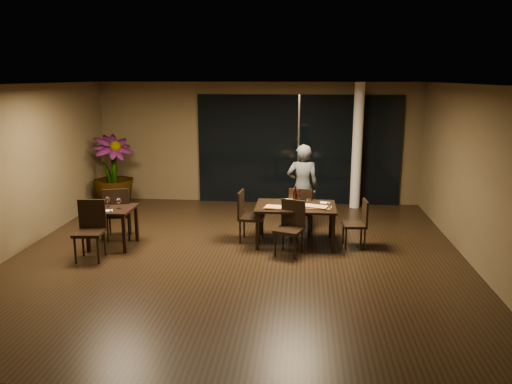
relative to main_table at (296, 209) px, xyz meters
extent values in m
plane|color=black|center=(-1.00, -0.80, -0.68)|extent=(8.00, 8.00, 0.00)
cube|color=brown|center=(-1.00, 3.25, 0.82)|extent=(8.00, 0.10, 3.00)
cube|color=brown|center=(-1.00, -4.85, 0.82)|extent=(8.00, 0.10, 3.00)
cube|color=brown|center=(-5.05, -0.80, 0.82)|extent=(0.10, 8.00, 3.00)
cube|color=brown|center=(3.05, -0.80, 0.82)|extent=(0.10, 8.00, 3.00)
cube|color=silver|center=(-1.00, -0.80, 2.34)|extent=(8.00, 8.00, 0.04)
cube|color=black|center=(0.00, 3.16, 0.67)|extent=(5.00, 0.06, 2.70)
cylinder|color=silver|center=(1.40, 2.85, 0.82)|extent=(0.24, 0.24, 3.00)
cube|color=black|center=(0.00, 0.00, 0.05)|extent=(1.50, 1.00, 0.04)
cube|color=black|center=(-0.69, -0.44, -0.32)|extent=(0.06, 0.06, 0.71)
cube|color=black|center=(0.69, -0.44, -0.32)|extent=(0.06, 0.06, 0.71)
cube|color=black|center=(-0.69, 0.44, -0.32)|extent=(0.06, 0.06, 0.71)
cube|color=black|center=(0.69, 0.44, -0.32)|extent=(0.06, 0.06, 0.71)
cube|color=black|center=(-3.40, -0.50, 0.05)|extent=(0.80, 0.80, 0.04)
cube|color=black|center=(-3.74, -0.84, -0.32)|extent=(0.06, 0.06, 0.71)
cube|color=black|center=(-3.06, -0.84, -0.32)|extent=(0.06, 0.06, 0.71)
cube|color=black|center=(-3.74, -0.16, -0.32)|extent=(0.06, 0.06, 0.71)
cube|color=black|center=(-3.06, -0.16, -0.32)|extent=(0.06, 0.06, 0.71)
cube|color=black|center=(0.11, 0.62, -0.21)|extent=(0.52, 0.52, 0.05)
cylinder|color=black|center=(0.33, 0.77, -0.44)|extent=(0.04, 0.04, 0.46)
cylinder|color=black|center=(-0.04, 0.84, -0.44)|extent=(0.04, 0.04, 0.46)
cylinder|color=black|center=(0.27, 0.41, -0.44)|extent=(0.04, 0.04, 0.46)
cylinder|color=black|center=(-0.10, 0.47, -0.44)|extent=(0.04, 0.04, 0.46)
cube|color=black|center=(0.08, 0.42, 0.05)|extent=(0.45, 0.11, 0.51)
cube|color=black|center=(-0.11, -0.66, -0.21)|extent=(0.58, 0.58, 0.05)
cylinder|color=black|center=(-0.34, -0.77, -0.44)|extent=(0.04, 0.04, 0.46)
cylinder|color=black|center=(0.01, -0.89, -0.44)|extent=(0.04, 0.04, 0.46)
cylinder|color=black|center=(-0.22, -0.42, -0.44)|extent=(0.04, 0.04, 0.46)
cylinder|color=black|center=(0.13, -0.54, -0.44)|extent=(0.04, 0.04, 0.46)
cube|color=black|center=(-0.04, -0.46, 0.04)|extent=(0.44, 0.19, 0.51)
cube|color=black|center=(-0.85, 0.06, -0.21)|extent=(0.50, 0.50, 0.05)
cylinder|color=black|center=(-0.68, -0.15, -0.44)|extent=(0.04, 0.04, 0.47)
cylinder|color=black|center=(-0.65, 0.23, -0.44)|extent=(0.04, 0.04, 0.47)
cylinder|color=black|center=(-1.05, -0.11, -0.44)|extent=(0.04, 0.04, 0.47)
cylinder|color=black|center=(-1.02, 0.26, -0.44)|extent=(0.04, 0.04, 0.47)
cube|color=black|center=(-1.06, 0.08, 0.05)|extent=(0.08, 0.46, 0.52)
cube|color=black|center=(1.10, -0.10, -0.25)|extent=(0.45, 0.45, 0.05)
cylinder|color=black|center=(0.91, 0.06, -0.46)|extent=(0.03, 0.03, 0.43)
cylinder|color=black|center=(0.94, -0.29, -0.46)|extent=(0.03, 0.03, 0.43)
cylinder|color=black|center=(1.25, 0.08, -0.46)|extent=(0.03, 0.03, 0.43)
cylinder|color=black|center=(1.28, -0.26, -0.46)|extent=(0.03, 0.03, 0.43)
cube|color=black|center=(1.29, -0.09, -0.01)|extent=(0.07, 0.42, 0.48)
cube|color=black|center=(-3.46, -0.03, -0.18)|extent=(0.60, 0.60, 0.06)
cylinder|color=black|center=(-3.32, 0.22, -0.43)|extent=(0.04, 0.04, 0.50)
cylinder|color=black|center=(-3.71, 0.11, -0.43)|extent=(0.04, 0.04, 0.50)
cylinder|color=black|center=(-3.22, -0.17, -0.43)|extent=(0.04, 0.04, 0.50)
cylinder|color=black|center=(-3.60, -0.27, -0.43)|extent=(0.04, 0.04, 0.50)
cube|color=black|center=(-3.40, -0.24, 0.10)|extent=(0.48, 0.17, 0.55)
cube|color=black|center=(-3.54, -1.22, -0.19)|extent=(0.52, 0.52, 0.05)
cylinder|color=black|center=(-3.71, -1.43, -0.43)|extent=(0.04, 0.04, 0.49)
cylinder|color=black|center=(-3.32, -1.40, -0.43)|extent=(0.04, 0.04, 0.49)
cylinder|color=black|center=(-3.75, -1.04, -0.43)|extent=(0.04, 0.04, 0.49)
cylinder|color=black|center=(-3.36, -1.01, -0.43)|extent=(0.04, 0.04, 0.49)
cube|color=black|center=(-3.56, -1.00, 0.09)|extent=(0.48, 0.09, 0.54)
imported|color=#323437|center=(0.12, 0.97, 0.22)|extent=(0.61, 0.41, 1.78)
imported|color=#1A4D19|center=(-4.40, 2.20, 0.21)|extent=(1.36, 1.36, 1.77)
cube|color=#472816|center=(-0.29, -0.28, 0.08)|extent=(0.65, 0.45, 0.01)
cube|color=#462D16|center=(0.36, -0.14, 0.08)|extent=(0.62, 0.36, 0.01)
cylinder|color=red|center=(-0.13, 0.32, 0.08)|extent=(0.30, 0.30, 0.01)
cylinder|color=white|center=(-0.20, 0.06, 0.12)|extent=(0.08, 0.08, 0.09)
cylinder|color=white|center=(0.24, 0.15, 0.12)|extent=(0.08, 0.08, 0.10)
cube|color=white|center=(0.58, -0.09, 0.08)|extent=(0.19, 0.11, 0.01)
cube|color=white|center=(0.56, 0.22, 0.08)|extent=(0.19, 0.13, 0.01)
cube|color=white|center=(-3.39, -0.74, 0.08)|extent=(0.21, 0.17, 0.01)
camera|label=1|loc=(0.11, -9.14, 2.45)|focal=35.00mm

